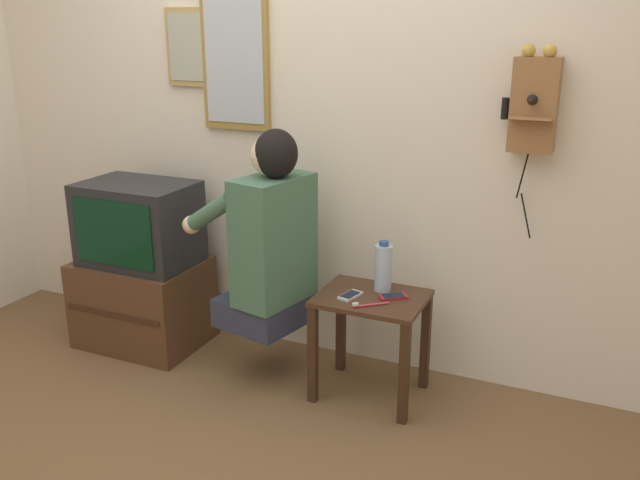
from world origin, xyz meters
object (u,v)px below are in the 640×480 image
wall_phone_antique (534,103)px  cell_phone_spare (393,297)px  person (269,239)px  toothbrush (368,305)px  cell_phone_held (350,295)px  wall_mirror (235,58)px  television (139,223)px  water_bottle (383,267)px  framed_picture (191,47)px

wall_phone_antique → cell_phone_spare: wall_phone_antique is taller
person → toothbrush: 0.57m
person → wall_phone_antique: bearing=-60.7°
cell_phone_held → cell_phone_spare: (0.18, 0.07, 0.00)m
wall_mirror → toothbrush: bearing=-26.1°
television → water_bottle: television is taller
wall_phone_antique → cell_phone_spare: size_ratio=6.03×
person → toothbrush: bearing=-84.9°
cell_phone_spare → water_bottle: bearing=-169.1°
framed_picture → cell_phone_held: framed_picture is taller
toothbrush → cell_phone_spare: bearing=-67.5°
wall_phone_antique → toothbrush: wall_phone_antique is taller
television → water_bottle: (1.32, 0.08, -0.07)m
framed_picture → cell_phone_held: 1.53m
wall_mirror → cell_phone_held: (0.78, -0.37, -1.00)m
framed_picture → cell_phone_held: (1.04, -0.37, -1.05)m
wall_phone_antique → cell_phone_held: (-0.68, -0.33, -0.85)m
cell_phone_held → toothbrush: bearing=-17.5°
television → framed_picture: 0.95m
cell_phone_held → toothbrush: toothbrush is taller
framed_picture → toothbrush: framed_picture is taller
cell_phone_held → cell_phone_spare: same height
wall_mirror → toothbrush: 1.41m
television → cell_phone_spare: television is taller
person → framed_picture: (-0.63, 0.37, 0.84)m
wall_phone_antique → toothbrush: 1.10m
person → wall_phone_antique: 1.30m
television → wall_phone_antique: (1.89, 0.27, 0.68)m
cell_phone_spare → toothbrush: 0.15m
framed_picture → cell_phone_spare: bearing=-14.1°
cell_phone_spare → wall_mirror: bearing=-144.3°
wall_mirror → toothbrush: size_ratio=5.14×
water_bottle → cell_phone_held: bearing=-128.5°
toothbrush → wall_phone_antique: bearing=-94.7°
wall_mirror → toothbrush: (0.89, -0.44, -1.00)m
cell_phone_spare → water_bottle: 0.15m
wall_phone_antique → cell_phone_held: bearing=-154.0°
cell_phone_held → water_bottle: 0.20m
television → water_bottle: size_ratio=2.41×
wall_mirror → person: bearing=-44.9°
toothbrush → wall_mirror: bearing=24.2°
framed_picture → wall_mirror: 0.27m
wall_mirror → water_bottle: size_ratio=2.96×
cell_phone_held → cell_phone_spare: 0.19m
wall_phone_antique → wall_mirror: size_ratio=1.15×
television → cell_phone_held: (1.21, -0.06, -0.18)m
wall_mirror → toothbrush: wall_mirror is taller
cell_phone_spare → wall_phone_antique: bearing=81.1°
television → cell_phone_held: bearing=-2.7°
wall_mirror → cell_phone_spare: wall_mirror is taller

